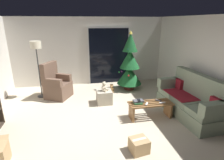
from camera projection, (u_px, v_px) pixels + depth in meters
ground_plane at (101, 123)px, 4.34m from camera, size 7.00×7.00×0.00m
wall_back at (90, 52)px, 6.80m from camera, size 5.72×0.12×2.50m
wall_right at (214, 67)px, 4.47m from camera, size 0.12×6.00×2.50m
patio_door_frame at (109, 55)px, 6.92m from camera, size 1.60×0.02×2.20m
patio_door_glass at (109, 56)px, 6.92m from camera, size 1.50×0.02×2.10m
couch at (191, 101)px, 4.61m from camera, size 0.90×1.98×1.08m
coffee_table at (150, 108)px, 4.53m from camera, size 1.10×0.40×0.41m
remote_silver at (162, 103)px, 4.46m from camera, size 0.16×0.05×0.02m
remote_white at (147, 104)px, 4.40m from camera, size 0.12×0.15×0.02m
remote_graphite at (158, 100)px, 4.59m from camera, size 0.15×0.14×0.02m
book_stack at (138, 102)px, 4.44m from camera, size 0.26×0.20×0.08m
cell_phone at (139, 100)px, 4.41m from camera, size 0.09×0.15×0.01m
christmas_tree at (130, 65)px, 6.25m from camera, size 0.87×0.87×2.06m
armchair at (57, 85)px, 5.72m from camera, size 0.93×0.92×1.13m
floor_lamp at (36, 50)px, 5.43m from camera, size 0.32×0.32×1.78m
ottoman at (104, 97)px, 5.36m from camera, size 0.44×0.44×0.40m
teddy_bear_cream at (104, 87)px, 5.26m from camera, size 0.21×0.21×0.29m
teddy_bear_honey_by_tree at (112, 88)px, 6.24m from camera, size 0.20×0.21×0.29m
cardboard_box_taped_mid_floor at (139, 145)px, 3.37m from camera, size 0.37×0.35×0.27m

